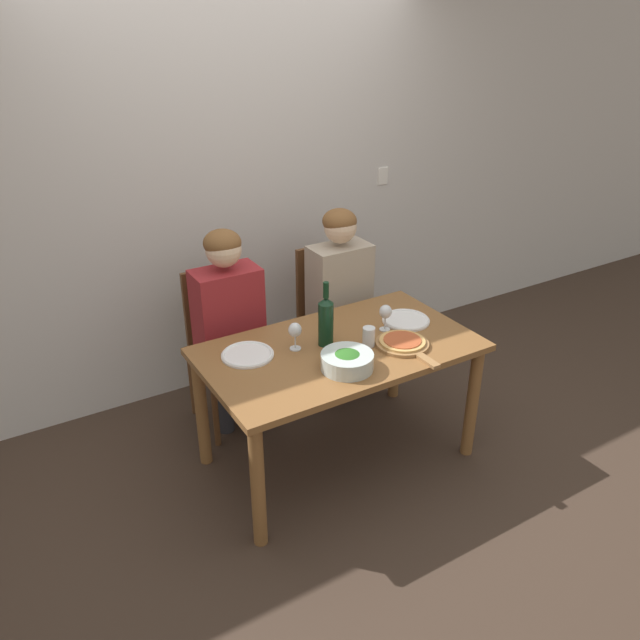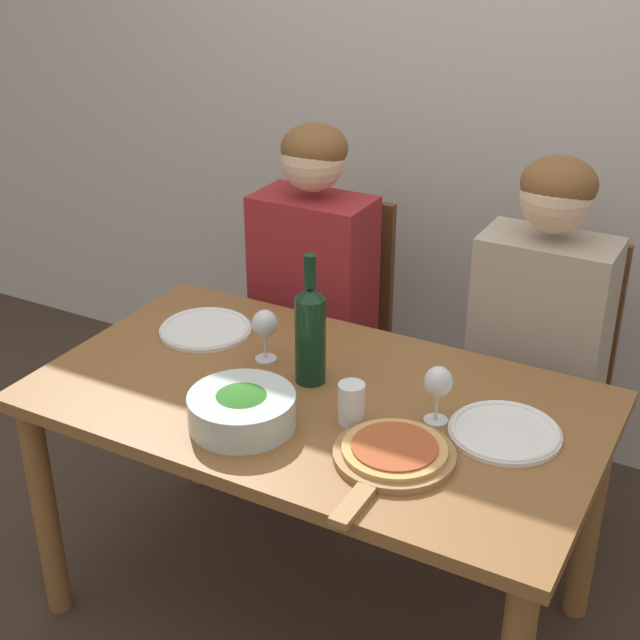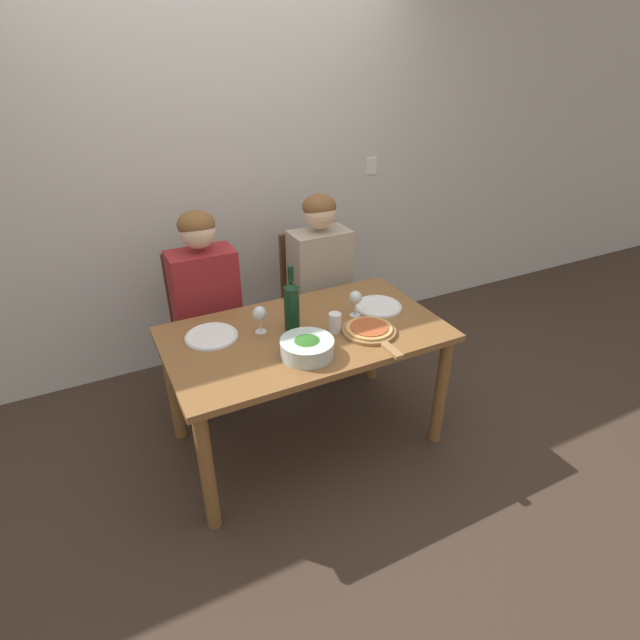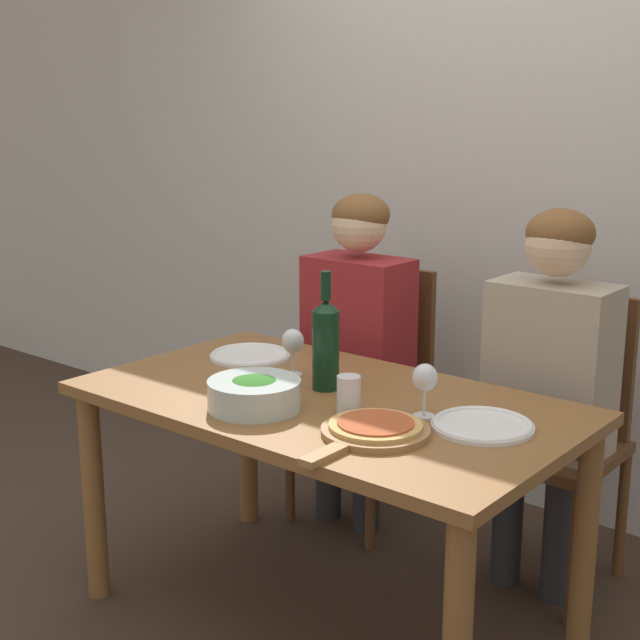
# 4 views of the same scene
# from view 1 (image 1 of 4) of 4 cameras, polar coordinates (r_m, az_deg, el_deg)

# --- Properties ---
(ground_plane) EXTENTS (40.00, 40.00, 0.00)m
(ground_plane) POSITION_cam_1_polar(r_m,az_deg,el_deg) (3.69, 1.61, -12.34)
(ground_plane) COLOR #3D2D23
(back_wall) EXTENTS (10.00, 0.06, 2.70)m
(back_wall) POSITION_cam_1_polar(r_m,az_deg,el_deg) (4.04, -7.42, 12.49)
(back_wall) COLOR silver
(back_wall) RESTS_ON ground
(dining_table) EXTENTS (1.45, 0.83, 0.73)m
(dining_table) POSITION_cam_1_polar(r_m,az_deg,el_deg) (3.33, 1.74, -3.96)
(dining_table) COLOR brown
(dining_table) RESTS_ON ground
(chair_left) EXTENTS (0.42, 0.42, 0.96)m
(chair_left) POSITION_cam_1_polar(r_m,az_deg,el_deg) (3.81, -8.75, -1.94)
(chair_left) COLOR brown
(chair_left) RESTS_ON ground
(chair_right) EXTENTS (0.42, 0.42, 0.96)m
(chair_right) POSITION_cam_1_polar(r_m,az_deg,el_deg) (4.11, 1.03, 0.65)
(chair_right) COLOR brown
(chair_right) RESTS_ON ground
(person_woman) EXTENTS (0.47, 0.51, 1.25)m
(person_woman) POSITION_cam_1_polar(r_m,az_deg,el_deg) (3.61, -8.30, 0.63)
(person_woman) COLOR #28282D
(person_woman) RESTS_ON ground
(person_man) EXTENTS (0.47, 0.51, 1.25)m
(person_man) POSITION_cam_1_polar(r_m,az_deg,el_deg) (3.93, 1.92, 3.14)
(person_man) COLOR #28282D
(person_man) RESTS_ON ground
(wine_bottle) EXTENTS (0.08, 0.08, 0.36)m
(wine_bottle) POSITION_cam_1_polar(r_m,az_deg,el_deg) (3.24, 0.54, -0.01)
(wine_bottle) COLOR black
(wine_bottle) RESTS_ON dining_table
(broccoli_bowl) EXTENTS (0.26, 0.26, 0.09)m
(broccoli_bowl) POSITION_cam_1_polar(r_m,az_deg,el_deg) (3.07, 2.49, -3.77)
(broccoli_bowl) COLOR silver
(broccoli_bowl) RESTS_ON dining_table
(dinner_plate_left) EXTENTS (0.27, 0.27, 0.02)m
(dinner_plate_left) POSITION_cam_1_polar(r_m,az_deg,el_deg) (3.21, -6.64, -3.14)
(dinner_plate_left) COLOR white
(dinner_plate_left) RESTS_ON dining_table
(dinner_plate_right) EXTENTS (0.27, 0.27, 0.02)m
(dinner_plate_right) POSITION_cam_1_polar(r_m,az_deg,el_deg) (3.57, 7.86, 0.02)
(dinner_plate_right) COLOR white
(dinner_plate_right) RESTS_ON dining_table
(pizza_on_board) EXTENTS (0.28, 0.42, 0.04)m
(pizza_on_board) POSITION_cam_1_polar(r_m,az_deg,el_deg) (3.31, 7.63, -2.13)
(pizza_on_board) COLOR #9E7042
(pizza_on_board) RESTS_ON dining_table
(wine_glass_left) EXTENTS (0.07, 0.07, 0.15)m
(wine_glass_left) POSITION_cam_1_polar(r_m,az_deg,el_deg) (3.21, -2.30, -1.03)
(wine_glass_left) COLOR silver
(wine_glass_left) RESTS_ON dining_table
(wine_glass_right) EXTENTS (0.07, 0.07, 0.15)m
(wine_glass_right) POSITION_cam_1_polar(r_m,az_deg,el_deg) (3.42, 6.01, 0.65)
(wine_glass_right) COLOR silver
(wine_glass_right) RESTS_ON dining_table
(water_tumbler) EXTENTS (0.07, 0.07, 0.11)m
(water_tumbler) POSITION_cam_1_polar(r_m,az_deg,el_deg) (3.27, 4.47, -1.54)
(water_tumbler) COLOR silver
(water_tumbler) RESTS_ON dining_table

